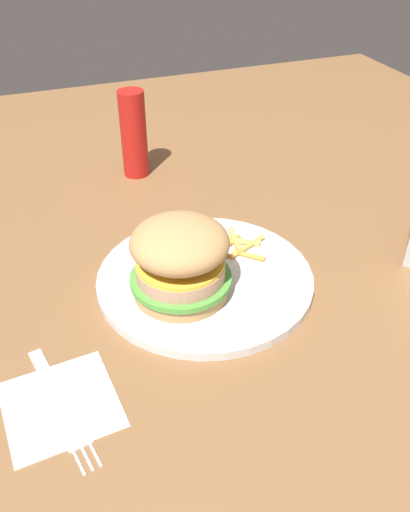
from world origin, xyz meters
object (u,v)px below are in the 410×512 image
at_px(plate, 205,278).
at_px(napkin, 61,404).
at_px(fries_pile, 235,244).
at_px(ketchup_bottle, 134,134).
at_px(sandwich, 180,259).
at_px(fork, 61,404).

relative_size(plate, napkin, 2.54).
height_order(plate, fries_pile, fries_pile).
bearing_deg(fries_pile, ketchup_bottle, -166.85).
bearing_deg(sandwich, ketchup_bottle, 174.35).
xyz_separation_m(plate, fries_pile, (-0.04, 0.06, 0.01)).
relative_size(plate, fries_pile, 3.15).
bearing_deg(ketchup_bottle, fork, -23.44).
height_order(plate, sandwich, sandwich).
height_order(sandwich, ketchup_bottle, ketchup_bottle).
height_order(napkin, ketchup_bottle, ketchup_bottle).
bearing_deg(sandwich, fries_pile, 122.74).
bearing_deg(sandwich, napkin, -55.85).
xyz_separation_m(fries_pile, napkin, (0.18, -0.27, -0.02)).
bearing_deg(napkin, plate, 123.04).
bearing_deg(fork, ketchup_bottle, 156.56).
distance_m(plate, sandwich, 0.07).
height_order(napkin, fork, fork).
distance_m(fries_pile, napkin, 0.32).
xyz_separation_m(plate, sandwich, (0.02, -0.04, 0.06)).
xyz_separation_m(sandwich, napkin, (0.11, -0.17, -0.06)).
relative_size(sandwich, napkin, 1.13).
height_order(fries_pile, napkin, fries_pile).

